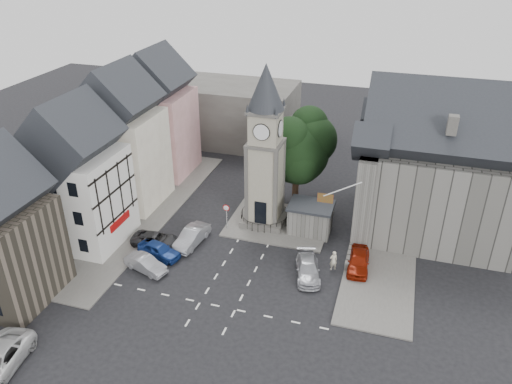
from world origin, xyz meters
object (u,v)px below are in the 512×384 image
(stone_shelter, at_px, (310,218))
(car_west_blue, at_px, (159,250))
(car_east_red, at_px, (358,261))
(pedestrian, at_px, (333,260))
(clock_tower, at_px, (265,149))

(stone_shelter, height_order, car_west_blue, stone_shelter)
(car_east_red, bearing_deg, stone_shelter, 135.47)
(stone_shelter, relative_size, car_west_blue, 1.02)
(stone_shelter, distance_m, pedestrian, 6.39)
(car_west_blue, distance_m, car_east_red, 17.95)
(stone_shelter, bearing_deg, car_east_red, -41.28)
(clock_tower, xyz_separation_m, pedestrian, (8.00, -5.99, -7.16))
(stone_shelter, relative_size, car_east_red, 0.94)
(stone_shelter, distance_m, car_east_red, 7.08)
(clock_tower, distance_m, car_east_red, 13.49)
(car_east_red, distance_m, pedestrian, 2.26)
(car_west_blue, height_order, car_east_red, car_east_red)
(stone_shelter, xyz_separation_m, car_east_red, (5.29, -4.64, -0.77))
(car_west_blue, xyz_separation_m, pedestrian, (15.50, 2.75, 0.25))
(clock_tower, relative_size, car_east_red, 3.57)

